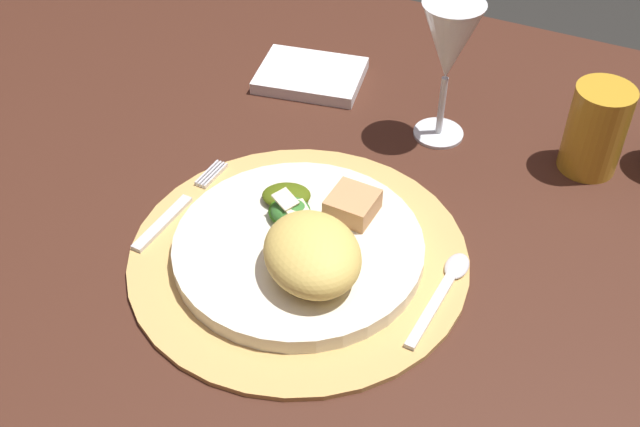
# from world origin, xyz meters

# --- Properties ---
(dining_table) EXTENTS (1.32, 1.07, 0.73)m
(dining_table) POSITION_xyz_m (0.00, 0.00, 0.63)
(dining_table) COLOR #442317
(dining_table) RESTS_ON ground
(placemat) EXTENTS (0.34, 0.34, 0.01)m
(placemat) POSITION_xyz_m (0.04, -0.03, 0.74)
(placemat) COLOR tan
(placemat) RESTS_ON dining_table
(dinner_plate) EXTENTS (0.25, 0.25, 0.02)m
(dinner_plate) POSITION_xyz_m (0.04, -0.03, 0.75)
(dinner_plate) COLOR white
(dinner_plate) RESTS_ON placemat
(pasta_serving) EXTENTS (0.14, 0.14, 0.05)m
(pasta_serving) POSITION_xyz_m (0.07, -0.06, 0.78)
(pasta_serving) COLOR #E3C35D
(pasta_serving) RESTS_ON dinner_plate
(salad_greens) EXTENTS (0.08, 0.08, 0.03)m
(salad_greens) POSITION_xyz_m (0.01, 0.01, 0.77)
(salad_greens) COLOR #2B6D12
(salad_greens) RESTS_ON dinner_plate
(bread_piece) EXTENTS (0.05, 0.05, 0.02)m
(bread_piece) POSITION_xyz_m (0.07, 0.04, 0.77)
(bread_piece) COLOR tan
(bread_piece) RESTS_ON dinner_plate
(fork) EXTENTS (0.02, 0.16, 0.00)m
(fork) POSITION_xyz_m (-0.11, -0.02, 0.74)
(fork) COLOR silver
(fork) RESTS_ON placemat
(spoon) EXTENTS (0.02, 0.13, 0.01)m
(spoon) POSITION_xyz_m (0.19, -0.00, 0.74)
(spoon) COLOR silver
(spoon) RESTS_ON placemat
(napkin) EXTENTS (0.15, 0.12, 0.02)m
(napkin) POSITION_xyz_m (-0.09, 0.27, 0.74)
(napkin) COLOR white
(napkin) RESTS_ON dining_table
(wine_glass) EXTENTS (0.07, 0.07, 0.17)m
(wine_glass) POSITION_xyz_m (0.10, 0.23, 0.86)
(wine_glass) COLOR silver
(wine_glass) RESTS_ON dining_table
(amber_tumbler) EXTENTS (0.07, 0.07, 0.10)m
(amber_tumbler) POSITION_xyz_m (0.27, 0.25, 0.79)
(amber_tumbler) COLOR gold
(amber_tumbler) RESTS_ON dining_table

